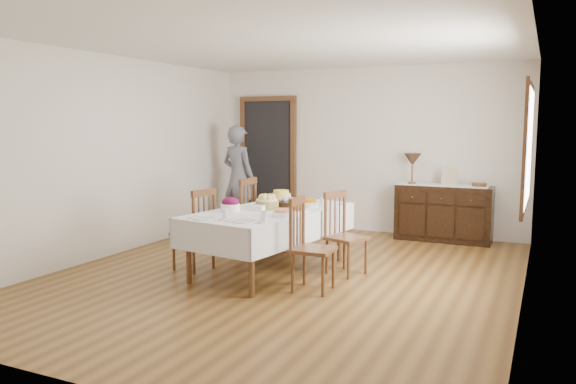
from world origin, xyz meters
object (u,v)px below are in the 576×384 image
at_px(chair_left_near, 196,229).
at_px(chair_left_far, 239,216).
at_px(chair_right_far, 343,233).
at_px(table_lamp, 412,160).
at_px(dining_table, 270,217).
at_px(sideboard, 444,213).
at_px(person, 238,174).
at_px(chair_right_near, 309,244).

height_order(chair_left_near, chair_left_far, chair_left_far).
xyz_separation_m(chair_left_near, chair_right_far, (1.61, 0.59, -0.01)).
xyz_separation_m(chair_left_near, table_lamp, (1.88, 2.92, 0.68)).
xyz_separation_m(dining_table, chair_left_near, (-0.81, -0.31, -0.15)).
bearing_deg(sideboard, chair_left_far, -138.99).
xyz_separation_m(chair_left_near, sideboard, (2.35, 2.93, -0.08)).
bearing_deg(chair_left_near, table_lamp, 157.47).
relative_size(chair_left_near, person, 0.54).
bearing_deg(chair_left_far, person, -147.88).
height_order(person, table_lamp, person).
bearing_deg(dining_table, chair_right_far, 28.72).
relative_size(sideboard, table_lamp, 2.97).
bearing_deg(person, chair_right_far, 155.58).
bearing_deg(sideboard, chair_left_near, -128.74).
height_order(chair_left_near, chair_right_near, same).
bearing_deg(chair_left_near, chair_right_near, 93.45).
distance_m(dining_table, chair_right_near, 0.86).
bearing_deg(dining_table, chair_left_far, 150.15).
bearing_deg(table_lamp, dining_table, -112.10).
distance_m(dining_table, sideboard, 3.05).
bearing_deg(chair_left_far, dining_table, 52.83).
height_order(dining_table, chair_right_far, chair_right_far).
bearing_deg(chair_left_far, chair_right_far, 79.74).
relative_size(chair_right_far, person, 0.52).
distance_m(chair_left_near, person, 2.64).
relative_size(dining_table, chair_right_near, 2.35).
xyz_separation_m(chair_left_far, table_lamp, (1.83, 1.99, 0.66)).
bearing_deg(person, table_lamp, -157.63).
bearing_deg(dining_table, sideboard, 68.79).
bearing_deg(chair_left_near, chair_right_far, 120.33).
bearing_deg(person, chair_right_near, 144.54).
relative_size(chair_left_far, chair_right_far, 1.08).
bearing_deg(chair_right_far, sideboard, 2.50).
distance_m(chair_left_near, chair_right_near, 1.52).
relative_size(person, table_lamp, 3.92).
height_order(sideboard, person, person).
relative_size(dining_table, sideboard, 1.66).
bearing_deg(person, dining_table, 140.43).
height_order(chair_right_near, chair_right_far, chair_right_near).
distance_m(chair_left_far, chair_right_far, 1.60).
xyz_separation_m(chair_right_far, sideboard, (0.74, 2.34, -0.07)).
distance_m(chair_left_far, person, 1.82).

